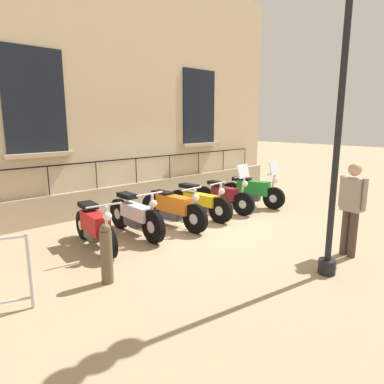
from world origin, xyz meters
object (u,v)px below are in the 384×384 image
(motorcycle_maroon, at_px, (224,196))
(motorcycle_green, at_px, (253,191))
(lamppost, at_px, (348,20))
(bollard, at_px, (106,253))
(motorcycle_orange, at_px, (173,208))
(motorcycle_white, at_px, (135,216))
(motorcycle_red, at_px, (95,227))
(pedestrian_standing, at_px, (352,204))
(motorcycle_yellow, at_px, (199,203))

(motorcycle_maroon, xyz_separation_m, motorcycle_green, (0.14, 1.11, 0.01))
(motorcycle_maroon, height_order, lamppost, lamppost)
(lamppost, xyz_separation_m, bollard, (-2.20, -2.80, -3.40))
(motorcycle_orange, height_order, lamppost, lamppost)
(motorcycle_white, height_order, motorcycle_green, motorcycle_green)
(motorcycle_red, xyz_separation_m, motorcycle_white, (-0.11, 1.03, 0.01))
(bollard, relative_size, pedestrian_standing, 0.55)
(motorcycle_white, bearing_deg, pedestrian_standing, 30.65)
(motorcycle_green, bearing_deg, pedestrian_standing, -27.13)
(motorcycle_white, height_order, motorcycle_orange, motorcycle_white)
(bollard, bearing_deg, pedestrian_standing, 61.23)
(motorcycle_orange, relative_size, motorcycle_yellow, 1.03)
(motorcycle_yellow, relative_size, lamppost, 0.39)
(motorcycle_yellow, relative_size, motorcycle_green, 1.03)
(motorcycle_yellow, distance_m, lamppost, 5.24)
(motorcycle_yellow, height_order, motorcycle_green, motorcycle_green)
(motorcycle_red, relative_size, motorcycle_maroon, 1.00)
(bollard, bearing_deg, motorcycle_yellow, 114.34)
(pedestrian_standing, bearing_deg, lamppost, -84.61)
(motorcycle_red, height_order, bollard, motorcycle_red)
(motorcycle_maroon, bearing_deg, bollard, -70.48)
(motorcycle_maroon, relative_size, pedestrian_standing, 1.13)
(lamppost, bearing_deg, bollard, -128.19)
(motorcycle_white, xyz_separation_m, motorcycle_yellow, (-0.02, 1.97, -0.03))
(motorcycle_red, height_order, motorcycle_green, motorcycle_green)
(motorcycle_red, xyz_separation_m, motorcycle_green, (0.03, 5.07, 0.02))
(motorcycle_white, relative_size, lamppost, 0.40)
(motorcycle_maroon, height_order, bollard, motorcycle_maroon)
(motorcycle_white, bearing_deg, motorcycle_green, 88.10)
(motorcycle_white, distance_m, pedestrian_standing, 4.35)
(motorcycle_red, xyz_separation_m, motorcycle_orange, (-0.01, 2.02, 0.02))
(motorcycle_orange, bearing_deg, motorcycle_red, -89.80)
(motorcycle_red, xyz_separation_m, pedestrian_standing, (3.61, 3.23, 0.56))
(motorcycle_yellow, height_order, bollard, motorcycle_yellow)
(motorcycle_maroon, bearing_deg, lamppost, -24.71)
(motorcycle_orange, xyz_separation_m, pedestrian_standing, (3.61, 1.22, 0.54))
(motorcycle_white, xyz_separation_m, lamppost, (3.81, 1.17, 3.45))
(bollard, distance_m, pedestrian_standing, 4.40)
(lamppost, bearing_deg, motorcycle_green, 142.06)
(bollard, height_order, pedestrian_standing, pedestrian_standing)
(motorcycle_red, distance_m, pedestrian_standing, 4.87)
(lamppost, distance_m, pedestrian_standing, 3.07)
(motorcycle_yellow, height_order, motorcycle_maroon, motorcycle_maroon)
(motorcycle_yellow, bearing_deg, motorcycle_orange, -83.13)
(motorcycle_green, bearing_deg, motorcycle_yellow, -94.20)
(lamppost, bearing_deg, motorcycle_maroon, 155.29)
(motorcycle_red, relative_size, bollard, 2.04)
(motorcycle_white, xyz_separation_m, motorcycle_green, (0.13, 4.04, 0.02))
(pedestrian_standing, bearing_deg, motorcycle_yellow, -176.52)
(motorcycle_maroon, bearing_deg, motorcycle_orange, -86.95)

